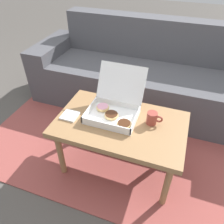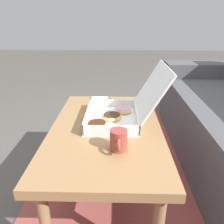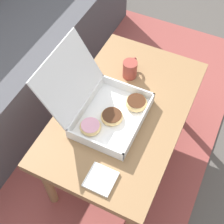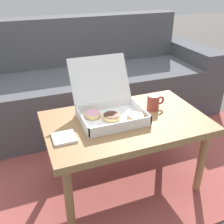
# 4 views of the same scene
# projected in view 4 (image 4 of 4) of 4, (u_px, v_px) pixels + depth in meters

# --- Properties ---
(ground_plane) EXTENTS (12.00, 12.00, 0.00)m
(ground_plane) POSITION_uv_depth(u_px,v_px,m) (115.00, 167.00, 1.81)
(ground_plane) COLOR #514C47
(area_rug) EXTENTS (2.52, 1.85, 0.01)m
(area_rug) POSITION_uv_depth(u_px,v_px,m) (101.00, 143.00, 2.05)
(area_rug) COLOR #994742
(area_rug) RESTS_ON ground_plane
(couch) EXTENTS (2.40, 0.76, 0.86)m
(couch) POSITION_uv_depth(u_px,v_px,m) (83.00, 86.00, 2.30)
(couch) COLOR #4C4C51
(couch) RESTS_ON ground_plane
(coffee_table) EXTENTS (0.90, 0.55, 0.46)m
(coffee_table) POSITION_uv_depth(u_px,v_px,m) (126.00, 128.00, 1.48)
(coffee_table) COLOR #997047
(coffee_table) RESTS_ON ground_plane
(pastry_box) EXTENTS (0.35, 0.41, 0.29)m
(pastry_box) POSITION_uv_depth(u_px,v_px,m) (110.00, 107.00, 1.47)
(pastry_box) COLOR white
(pastry_box) RESTS_ON coffee_table
(coffee_mug) EXTENTS (0.11, 0.07, 0.09)m
(coffee_mug) POSITION_uv_depth(u_px,v_px,m) (154.00, 102.00, 1.55)
(coffee_mug) COLOR #993D33
(coffee_mug) RESTS_ON coffee_table
(napkin_stack) EXTENTS (0.11, 0.11, 0.01)m
(napkin_stack) POSITION_uv_depth(u_px,v_px,m) (64.00, 138.00, 1.29)
(napkin_stack) COLOR white
(napkin_stack) RESTS_ON coffee_table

